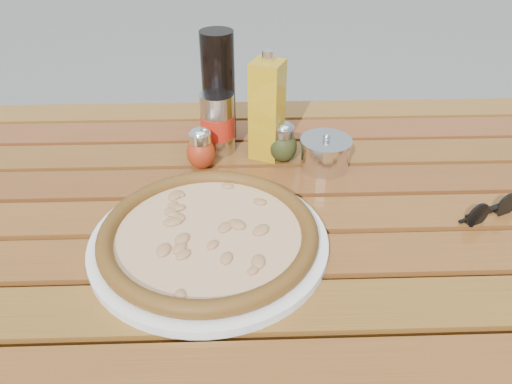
{
  "coord_description": "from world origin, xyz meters",
  "views": [
    {
      "loc": [
        -0.02,
        -0.66,
        1.24
      ],
      "look_at": [
        0.0,
        0.02,
        0.78
      ],
      "focal_mm": 35.0,
      "sensor_mm": 36.0,
      "label": 1
    }
  ],
  "objects_px": {
    "soda_can": "(218,123)",
    "oregano_shaker": "(283,143)",
    "plate": "(209,242)",
    "parmesan_tin": "(325,153)",
    "sunglasses": "(491,210)",
    "dark_bottle": "(219,86)",
    "pepper_shaker": "(201,149)",
    "table": "(256,249)",
    "olive_oil_cruet": "(267,110)",
    "pizza": "(209,233)"
  },
  "relations": [
    {
      "from": "table",
      "to": "sunglasses",
      "type": "xyz_separation_m",
      "value": [
        0.38,
        -0.02,
        0.09
      ]
    },
    {
      "from": "dark_bottle",
      "to": "soda_can",
      "type": "height_order",
      "value": "dark_bottle"
    },
    {
      "from": "oregano_shaker",
      "to": "dark_bottle",
      "type": "height_order",
      "value": "dark_bottle"
    },
    {
      "from": "plate",
      "to": "sunglasses",
      "type": "bearing_deg",
      "value": 6.65
    },
    {
      "from": "table",
      "to": "oregano_shaker",
      "type": "distance_m",
      "value": 0.21
    },
    {
      "from": "pepper_shaker",
      "to": "parmesan_tin",
      "type": "distance_m",
      "value": 0.23
    },
    {
      "from": "plate",
      "to": "sunglasses",
      "type": "distance_m",
      "value": 0.46
    },
    {
      "from": "oregano_shaker",
      "to": "soda_can",
      "type": "distance_m",
      "value": 0.13
    },
    {
      "from": "oregano_shaker",
      "to": "soda_can",
      "type": "bearing_deg",
      "value": 160.19
    },
    {
      "from": "oregano_shaker",
      "to": "olive_oil_cruet",
      "type": "bearing_deg",
      "value": 143.79
    },
    {
      "from": "parmesan_tin",
      "to": "sunglasses",
      "type": "distance_m",
      "value": 0.3
    },
    {
      "from": "parmesan_tin",
      "to": "soda_can",
      "type": "bearing_deg",
      "value": 159.93
    },
    {
      "from": "table",
      "to": "dark_bottle",
      "type": "relative_size",
      "value": 6.36
    },
    {
      "from": "plate",
      "to": "parmesan_tin",
      "type": "bearing_deg",
      "value": 46.79
    },
    {
      "from": "olive_oil_cruet",
      "to": "dark_bottle",
      "type": "bearing_deg",
      "value": 137.9
    },
    {
      "from": "pizza",
      "to": "parmesan_tin",
      "type": "bearing_deg",
      "value": 46.79
    },
    {
      "from": "pizza",
      "to": "sunglasses",
      "type": "xyz_separation_m",
      "value": [
        0.45,
        0.05,
        -0.01
      ]
    },
    {
      "from": "soda_can",
      "to": "olive_oil_cruet",
      "type": "bearing_deg",
      "value": -13.62
    },
    {
      "from": "soda_can",
      "to": "dark_bottle",
      "type": "bearing_deg",
      "value": 87.99
    },
    {
      "from": "pizza",
      "to": "oregano_shaker",
      "type": "bearing_deg",
      "value": 62.37
    },
    {
      "from": "soda_can",
      "to": "table",
      "type": "bearing_deg",
      "value": -72.62
    },
    {
      "from": "pepper_shaker",
      "to": "oregano_shaker",
      "type": "xyz_separation_m",
      "value": [
        0.16,
        0.02,
        0.0
      ]
    },
    {
      "from": "plate",
      "to": "pizza",
      "type": "relative_size",
      "value": 0.96
    },
    {
      "from": "dark_bottle",
      "to": "plate",
      "type": "bearing_deg",
      "value": -91.35
    },
    {
      "from": "pepper_shaker",
      "to": "dark_bottle",
      "type": "distance_m",
      "value": 0.15
    },
    {
      "from": "plate",
      "to": "oregano_shaker",
      "type": "xyz_separation_m",
      "value": [
        0.13,
        0.25,
        0.03
      ]
    },
    {
      "from": "soda_can",
      "to": "sunglasses",
      "type": "bearing_deg",
      "value": -28.41
    },
    {
      "from": "pepper_shaker",
      "to": "parmesan_tin",
      "type": "relative_size",
      "value": 0.76
    },
    {
      "from": "olive_oil_cruet",
      "to": "soda_can",
      "type": "bearing_deg",
      "value": 166.38
    },
    {
      "from": "pepper_shaker",
      "to": "olive_oil_cruet",
      "type": "height_order",
      "value": "olive_oil_cruet"
    },
    {
      "from": "plate",
      "to": "oregano_shaker",
      "type": "bearing_deg",
      "value": 62.37
    },
    {
      "from": "table",
      "to": "sunglasses",
      "type": "height_order",
      "value": "sunglasses"
    },
    {
      "from": "table",
      "to": "soda_can",
      "type": "relative_size",
      "value": 11.67
    },
    {
      "from": "parmesan_tin",
      "to": "plate",
      "type": "bearing_deg",
      "value": -133.21
    },
    {
      "from": "soda_can",
      "to": "sunglasses",
      "type": "distance_m",
      "value": 0.51
    },
    {
      "from": "table",
      "to": "soda_can",
      "type": "height_order",
      "value": "soda_can"
    },
    {
      "from": "oregano_shaker",
      "to": "sunglasses",
      "type": "relative_size",
      "value": 0.77
    },
    {
      "from": "table",
      "to": "dark_bottle",
      "type": "bearing_deg",
      "value": 103.34
    },
    {
      "from": "plate",
      "to": "parmesan_tin",
      "type": "distance_m",
      "value": 0.3
    },
    {
      "from": "soda_can",
      "to": "oregano_shaker",
      "type": "bearing_deg",
      "value": -19.81
    },
    {
      "from": "soda_can",
      "to": "parmesan_tin",
      "type": "xyz_separation_m",
      "value": [
        0.2,
        -0.07,
        -0.03
      ]
    },
    {
      "from": "oregano_shaker",
      "to": "soda_can",
      "type": "xyz_separation_m",
      "value": [
        -0.12,
        0.04,
        0.02
      ]
    },
    {
      "from": "table",
      "to": "sunglasses",
      "type": "distance_m",
      "value": 0.39
    },
    {
      "from": "pepper_shaker",
      "to": "dark_bottle",
      "type": "bearing_deg",
      "value": 75.35
    },
    {
      "from": "oregano_shaker",
      "to": "sunglasses",
      "type": "xyz_separation_m",
      "value": [
        0.32,
        -0.2,
        -0.02
      ]
    },
    {
      "from": "table",
      "to": "plate",
      "type": "height_order",
      "value": "plate"
    },
    {
      "from": "plate",
      "to": "soda_can",
      "type": "distance_m",
      "value": 0.3
    },
    {
      "from": "plate",
      "to": "soda_can",
      "type": "bearing_deg",
      "value": 88.78
    },
    {
      "from": "pizza",
      "to": "olive_oil_cruet",
      "type": "xyz_separation_m",
      "value": [
        0.1,
        0.27,
        0.07
      ]
    },
    {
      "from": "oregano_shaker",
      "to": "sunglasses",
      "type": "bearing_deg",
      "value": -31.41
    }
  ]
}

